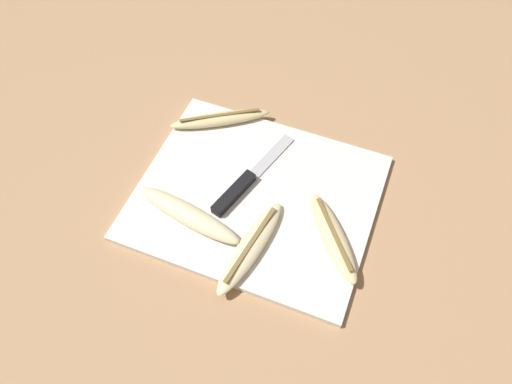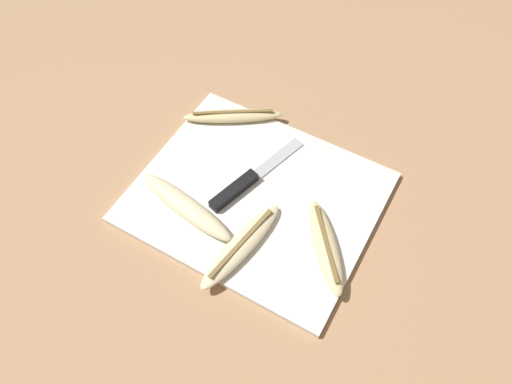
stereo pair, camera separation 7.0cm
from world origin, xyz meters
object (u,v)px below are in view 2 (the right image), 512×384
banana_ripe_center (325,246)px  banana_cream_curved (241,245)px  banana_mellow_near (233,116)px  knife (242,185)px  banana_pale_long (185,206)px

banana_ripe_center → banana_cream_curved: size_ratio=0.81×
banana_mellow_near → banana_cream_curved: (0.16, -0.24, -0.00)m
knife → banana_cream_curved: size_ratio=1.09×
banana_ripe_center → banana_mellow_near: (-0.28, 0.17, -0.00)m
banana_ripe_center → banana_mellow_near: 0.33m
knife → banana_mellow_near: (-0.10, 0.13, 0.00)m
banana_pale_long → banana_cream_curved: banana_pale_long is taller
banana_pale_long → banana_cream_curved: 0.12m
banana_pale_long → banana_ripe_center: (0.24, 0.05, -0.00)m
banana_ripe_center → banana_mellow_near: banana_ripe_center is taller
banana_ripe_center → banana_cream_curved: bearing=-151.1°
banana_mellow_near → banana_cream_curved: size_ratio=0.91×
banana_mellow_near → banana_pale_long: bearing=-80.0°
knife → banana_ripe_center: bearing=4.0°
banana_mellow_near → banana_cream_curved: bearing=-56.2°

